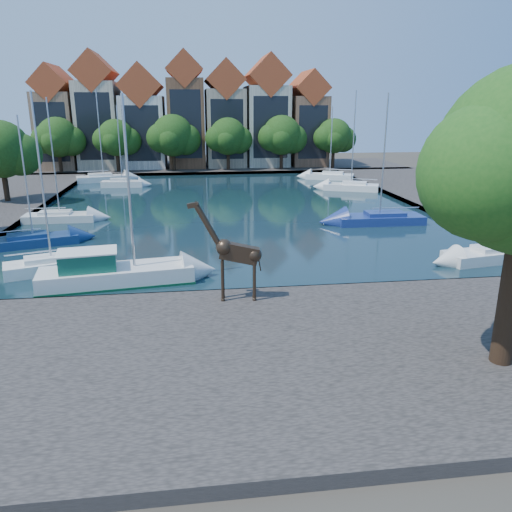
{
  "coord_description": "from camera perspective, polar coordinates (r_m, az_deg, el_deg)",
  "views": [
    {
      "loc": [
        -3.76,
        -24.37,
        9.66
      ],
      "look_at": [
        -0.62,
        -0.67,
        2.43
      ],
      "focal_mm": 35.0,
      "sensor_mm": 36.0,
      "label": 1
    }
  ],
  "objects": [
    {
      "name": "sailboat_left_d",
      "position": [
        63.85,
        -15.03,
        8.16
      ],
      "size": [
        5.0,
        1.91,
        9.62
      ],
      "color": "silver",
      "rests_on": "water_basin"
    },
    {
      "name": "townhouse_east_end",
      "position": [
        82.56,
        5.8,
        14.98
      ],
      "size": [
        5.44,
        9.18,
        14.43
      ],
      "color": "brown",
      "rests_on": "far_quay"
    },
    {
      "name": "sailboat_right_c",
      "position": [
        60.21,
        10.81,
        7.93
      ],
      "size": [
        6.64,
        4.42,
        11.18
      ],
      "color": "white",
      "rests_on": "water_basin"
    },
    {
      "name": "townhouse_east_mid",
      "position": [
        81.3,
        1.18,
        15.73
      ],
      "size": [
        6.43,
        9.18,
        16.65
      ],
      "color": "beige",
      "rests_on": "far_quay"
    },
    {
      "name": "far_tree_far_west",
      "position": [
        77.16,
        -21.65,
        12.36
      ],
      "size": [
        7.28,
        5.6,
        7.68
      ],
      "color": "#332114",
      "rests_on": "far_quay"
    },
    {
      "name": "far_tree_mid_west",
      "position": [
        75.02,
        -9.41,
        13.27
      ],
      "size": [
        7.8,
        6.0,
        8.0
      ],
      "color": "#332114",
      "rests_on": "far_quay"
    },
    {
      "name": "sailboat_right_d",
      "position": [
        68.93,
        8.43,
        9.14
      ],
      "size": [
        6.66,
        4.41,
        9.46
      ],
      "color": "white",
      "rests_on": "water_basin"
    },
    {
      "name": "sailboat_left_e",
      "position": [
        69.1,
        -17.03,
        8.63
      ],
      "size": [
        7.09,
        3.89,
        11.55
      ],
      "color": "silver",
      "rests_on": "water_basin"
    },
    {
      "name": "far_quay",
      "position": [
        81.0,
        -4.91,
        10.1
      ],
      "size": [
        60.0,
        16.0,
        0.5
      ],
      "primitive_type": "cube",
      "color": "#47413D",
      "rests_on": "ground"
    },
    {
      "name": "near_quay",
      "position": [
        20.11,
        4.2,
        -11.13
      ],
      "size": [
        50.0,
        14.0,
        0.5
      ],
      "primitive_type": "cube",
      "color": "#47413D",
      "rests_on": "ground"
    },
    {
      "name": "sailboat_right_a",
      "position": [
        35.19,
        25.01,
        0.34
      ],
      "size": [
        6.03,
        2.97,
        10.74
      ],
      "color": "silver",
      "rests_on": "water_basin"
    },
    {
      "name": "side_tree_left_far",
      "position": [
        55.58,
        -27.06,
        10.62
      ],
      "size": [
        7.28,
        5.6,
        7.88
      ],
      "color": "#332114",
      "rests_on": "left_quay"
    },
    {
      "name": "sailboat_right_b",
      "position": [
        43.47,
        13.94,
        4.32
      ],
      "size": [
        7.32,
        2.66,
        10.55
      ],
      "color": "navy",
      "rests_on": "water_basin"
    },
    {
      "name": "townhouse_west_end",
      "position": [
        82.66,
        -21.68,
        14.1
      ],
      "size": [
        5.44,
        9.18,
        14.93
      ],
      "color": "#8F6A4E",
      "rests_on": "far_quay"
    },
    {
      "name": "townhouse_west_mid",
      "position": [
        81.45,
        -17.52,
        15.09
      ],
      "size": [
        5.94,
        9.18,
        16.79
      ],
      "color": "beige",
      "rests_on": "far_quay"
    },
    {
      "name": "giraffe_statue",
      "position": [
        23.95,
        -2.57,
        0.4
      ],
      "size": [
        3.41,
        0.73,
        4.87
      ],
      "color": "#322419",
      "rests_on": "near_quay"
    },
    {
      "name": "sailboat_left_a",
      "position": [
        32.22,
        -22.3,
        -0.7
      ],
      "size": [
        5.62,
        3.44,
        10.37
      ],
      "color": "white",
      "rests_on": "water_basin"
    },
    {
      "name": "far_tree_west",
      "position": [
        75.69,
        -15.63,
        12.76
      ],
      "size": [
        6.76,
        5.2,
        7.36
      ],
      "color": "#332114",
      "rests_on": "far_quay"
    },
    {
      "name": "far_tree_far_east",
      "position": [
        78.12,
        8.96,
        13.27
      ],
      "size": [
        6.76,
        5.2,
        7.36
      ],
      "color": "#332114",
      "rests_on": "far_quay"
    },
    {
      "name": "sailboat_left_c",
      "position": [
        46.26,
        -21.5,
        4.33
      ],
      "size": [
        5.92,
        2.07,
        10.24
      ],
      "color": "silver",
      "rests_on": "water_basin"
    },
    {
      "name": "townhouse_west_inner",
      "position": [
        80.67,
        -12.76,
        14.79
      ],
      "size": [
        6.43,
        9.18,
        15.15
      ],
      "color": "silver",
      "rests_on": "far_quay"
    },
    {
      "name": "sailboat_left_b",
      "position": [
        38.93,
        -24.1,
        1.82
      ],
      "size": [
        6.31,
        3.82,
        8.99
      ],
      "color": "navy",
      "rests_on": "water_basin"
    },
    {
      "name": "townhouse_east_inner",
      "position": [
        80.58,
        -3.57,
        15.43
      ],
      "size": [
        5.94,
        9.18,
        15.79
      ],
      "color": "tan",
      "rests_on": "far_quay"
    },
    {
      "name": "townhouse_center",
      "position": [
        80.37,
        -8.01,
        15.75
      ],
      "size": [
        5.44,
        9.18,
        16.93
      ],
      "color": "brown",
      "rests_on": "far_quay"
    },
    {
      "name": "water_basin",
      "position": [
        49.46,
        -3.05,
        5.59
      ],
      "size": [
        38.0,
        50.0,
        0.08
      ],
      "primitive_type": "cube",
      "color": "black",
      "rests_on": "ground"
    },
    {
      "name": "far_tree_east",
      "position": [
        76.26,
        3.03,
        13.48
      ],
      "size": [
        7.54,
        5.8,
        7.84
      ],
      "color": "#332114",
      "rests_on": "far_quay"
    },
    {
      "name": "ground",
      "position": [
        26.48,
        1.15,
        -4.57
      ],
      "size": [
        160.0,
        160.0,
        0.0
      ],
      "primitive_type": "plane",
      "color": "#38332B",
      "rests_on": "ground"
    },
    {
      "name": "motorsailer",
      "position": [
        28.82,
        -16.19,
        -1.63
      ],
      "size": [
        8.6,
        3.57,
        10.18
      ],
      "color": "silver",
      "rests_on": "water_basin"
    },
    {
      "name": "far_tree_mid_east",
      "position": [
        75.23,
        -3.15,
        13.35
      ],
      "size": [
        7.02,
        5.4,
        7.52
      ],
      "color": "#332114",
      "rests_on": "far_quay"
    },
    {
      "name": "right_quay",
      "position": [
        57.05,
        22.99,
        6.01
      ],
      "size": [
        14.0,
        52.0,
        0.5
      ],
      "primitive_type": "cube",
      "color": "#47413D",
      "rests_on": "ground"
    }
  ]
}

